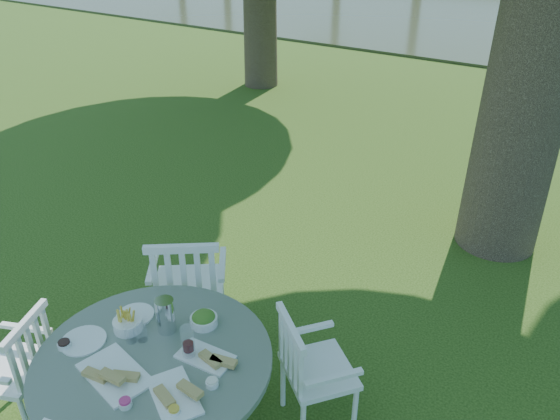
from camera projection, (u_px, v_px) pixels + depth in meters
The scene contains 6 objects.
ground at pixel (267, 307), 4.61m from camera, with size 140.00×140.00×0.00m, color #1D3A0C.
table at pixel (156, 376), 3.15m from camera, with size 1.35×1.35×0.73m.
chair_ne at pixel (306, 366), 3.33m from camera, with size 0.60×0.59×0.86m.
chair_nw at pixel (187, 285), 3.92m from camera, with size 0.68×0.68×1.00m.
chair_sw at pixel (22, 364), 3.35m from camera, with size 0.54×0.55×0.85m.
tableware at pixel (153, 339), 3.14m from camera, with size 1.07×0.84×0.22m.
Camera 1 is at (2.10, -2.97, 2.96)m, focal length 35.00 mm.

